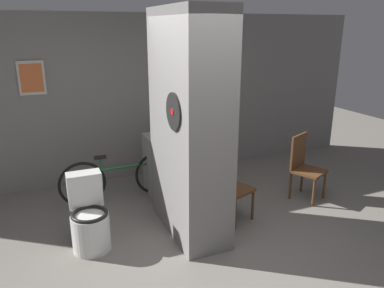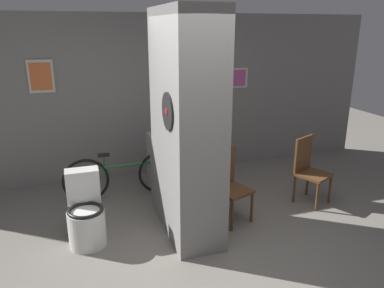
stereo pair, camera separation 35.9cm
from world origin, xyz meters
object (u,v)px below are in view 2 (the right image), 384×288
chair_near_pillar (228,183)px  bicycle (124,175)px  bottle_tall (194,124)px  toilet (86,215)px  chair_by_doorway (309,168)px

chair_near_pillar → bicycle: chair_near_pillar is taller
chair_near_pillar → bottle_tall: (-0.08, 1.12, 0.51)m
chair_near_pillar → bottle_tall: 1.23m
toilet → chair_by_doorway: 3.05m
bottle_tall → toilet: bearing=-146.5°
chair_near_pillar → bicycle: bearing=116.8°
chair_by_doorway → bicycle: 2.63m
chair_by_doorway → chair_near_pillar: bearing=160.7°
bicycle → bottle_tall: (1.08, 0.04, 0.67)m
bottle_tall → bicycle: bearing=-177.6°
bottle_tall → chair_near_pillar: bearing=-85.7°
chair_near_pillar → chair_by_doorway: 1.29m
bicycle → bottle_tall: 1.27m
bicycle → chair_by_doorway: bearing=-21.1°
toilet → bottle_tall: size_ratio=2.69×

